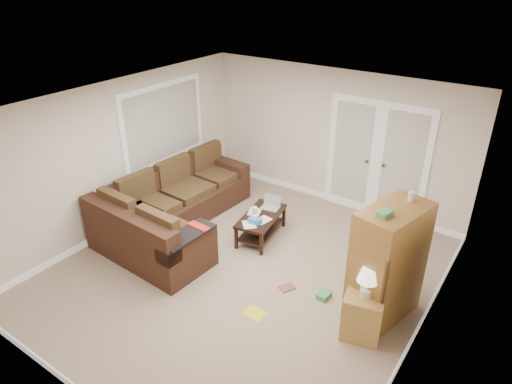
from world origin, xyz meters
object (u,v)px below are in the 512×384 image
Objects in this scene: sectional_sofa at (170,213)px; side_cabinet at (363,311)px; coffee_table at (262,225)px; tv_armoire at (388,263)px.

side_cabinet is at bearing -3.39° from sectional_sofa.
coffee_table is 2.52m from side_cabinet.
tv_armoire is 0.66m from side_cabinet.
sectional_sofa is at bearing 160.35° from side_cabinet.
side_cabinet is at bearing -83.60° from tv_armoire.
coffee_table is at bearing 140.07° from side_cabinet.
tv_armoire reaches higher than side_cabinet.
sectional_sofa is 3.68m from tv_armoire.
coffee_table is 1.13× the size of side_cabinet.
side_cabinet is (-0.06, -0.49, -0.44)m from tv_armoire.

